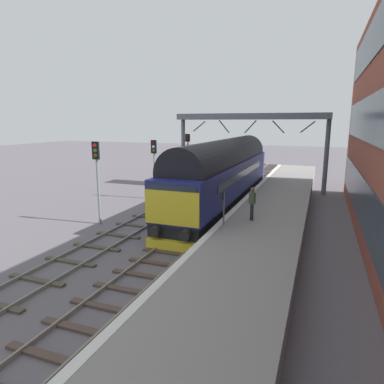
# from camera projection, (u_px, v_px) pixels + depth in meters

# --- Properties ---
(ground_plane) EXTENTS (140.00, 140.00, 0.00)m
(ground_plane) POSITION_uv_depth(u_px,v_px,m) (204.00, 224.00, 19.75)
(ground_plane) COLOR #5E585F
(ground_plane) RESTS_ON ground
(track_main) EXTENTS (2.50, 60.00, 0.15)m
(track_main) POSITION_uv_depth(u_px,v_px,m) (204.00, 223.00, 19.74)
(track_main) COLOR slate
(track_main) RESTS_ON ground
(track_adjacent_west) EXTENTS (2.50, 60.00, 0.15)m
(track_adjacent_west) POSITION_uv_depth(u_px,v_px,m) (151.00, 217.00, 20.95)
(track_adjacent_west) COLOR slate
(track_adjacent_west) RESTS_ON ground
(station_platform) EXTENTS (4.00, 44.00, 1.01)m
(station_platform) POSITION_uv_depth(u_px,v_px,m) (267.00, 222.00, 18.40)
(station_platform) COLOR gray
(station_platform) RESTS_ON ground
(diesel_locomotive) EXTENTS (2.74, 17.80, 4.68)m
(diesel_locomotive) POSITION_uv_depth(u_px,v_px,m) (224.00, 172.00, 23.08)
(diesel_locomotive) COLOR black
(diesel_locomotive) RESTS_ON ground
(signal_post_near) EXTENTS (0.44, 0.22, 4.76)m
(signal_post_near) POSITION_uv_depth(u_px,v_px,m) (97.00, 172.00, 19.14)
(signal_post_near) COLOR gray
(signal_post_near) RESTS_ON ground
(signal_post_mid) EXTENTS (0.44, 0.22, 4.50)m
(signal_post_mid) POSITION_uv_depth(u_px,v_px,m) (154.00, 162.00, 25.61)
(signal_post_mid) COLOR gray
(signal_post_mid) RESTS_ON ground
(signal_post_far) EXTENTS (0.44, 0.22, 4.73)m
(signal_post_far) POSITION_uv_depth(u_px,v_px,m) (188.00, 153.00, 31.93)
(signal_post_far) COLOR gray
(signal_post_far) RESTS_ON ground
(platform_number_sign) EXTENTS (0.10, 0.44, 1.60)m
(platform_number_sign) POSITION_uv_depth(u_px,v_px,m) (224.00, 203.00, 15.98)
(platform_number_sign) COLOR slate
(platform_number_sign) RESTS_ON station_platform
(waiting_passenger) EXTENTS (0.44, 0.48, 1.64)m
(waiting_passenger) POSITION_uv_depth(u_px,v_px,m) (252.00, 201.00, 16.83)
(waiting_passenger) COLOR #24282F
(waiting_passenger) RESTS_ON station_platform
(overhead_footbridge) EXTENTS (12.76, 2.00, 6.53)m
(overhead_footbridge) POSITION_uv_depth(u_px,v_px,m) (251.00, 121.00, 28.70)
(overhead_footbridge) COLOR slate
(overhead_footbridge) RESTS_ON ground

